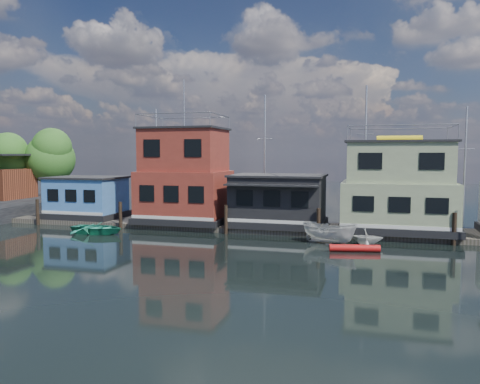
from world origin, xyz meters
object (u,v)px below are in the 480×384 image
(motorboat, at_px, (329,233))
(red_kayak, at_px, (355,248))
(houseboat_dark, at_px, (278,200))
(houseboat_red, at_px, (185,178))
(dinghy_teal, at_px, (97,228))
(dinghy_white, at_px, (367,237))
(houseboat_green, at_px, (398,188))
(houseboat_blue, at_px, (87,197))

(motorboat, xyz_separation_m, red_kayak, (1.77, -2.21, -0.54))
(motorboat, bearing_deg, houseboat_dark, 64.75)
(houseboat_red, distance_m, dinghy_teal, 8.20)
(houseboat_dark, relative_size, dinghy_white, 3.49)
(houseboat_red, relative_size, dinghy_teal, 2.87)
(houseboat_red, distance_m, houseboat_green, 17.01)
(dinghy_teal, relative_size, dinghy_white, 1.95)
(houseboat_blue, bearing_deg, motorboat, -11.73)
(houseboat_dark, height_order, dinghy_teal, houseboat_dark)
(motorboat, bearing_deg, red_kayak, -121.01)
(motorboat, bearing_deg, houseboat_blue, 98.65)
(houseboat_blue, xyz_separation_m, motorboat, (21.94, -4.55, -1.44))
(houseboat_blue, distance_m, dinghy_white, 24.81)
(houseboat_red, xyz_separation_m, dinghy_white, (14.89, -4.24, -3.55))
(houseboat_red, height_order, houseboat_dark, houseboat_red)
(red_kayak, bearing_deg, houseboat_blue, 152.70)
(houseboat_dark, xyz_separation_m, houseboat_green, (9.00, 0.02, 1.13))
(houseboat_green, relative_size, red_kayak, 2.70)
(houseboat_blue, bearing_deg, houseboat_green, 0.00)
(houseboat_red, relative_size, dinghy_white, 5.60)
(motorboat, bearing_deg, dinghy_teal, 113.12)
(houseboat_blue, bearing_deg, dinghy_teal, -49.98)
(motorboat, bearing_deg, houseboat_red, 90.27)
(houseboat_red, xyz_separation_m, houseboat_dark, (8.00, -0.02, -1.69))
(houseboat_blue, height_order, houseboat_red, houseboat_red)
(houseboat_red, xyz_separation_m, houseboat_green, (17.00, 0.00, -0.55))
(houseboat_green, bearing_deg, dinghy_teal, -166.22)
(houseboat_dark, bearing_deg, motorboat, -45.63)
(houseboat_red, distance_m, dinghy_white, 15.88)
(houseboat_red, distance_m, red_kayak, 16.20)
(houseboat_green, xyz_separation_m, dinghy_white, (-2.11, -4.24, -2.99))
(dinghy_teal, height_order, dinghy_white, dinghy_white)
(houseboat_dark, relative_size, houseboat_green, 0.88)
(houseboat_green, xyz_separation_m, red_kayak, (-2.80, -6.77, -3.32))
(houseboat_dark, xyz_separation_m, motorboat, (4.44, -4.54, -1.65))
(houseboat_blue, height_order, dinghy_white, houseboat_blue)
(houseboat_dark, distance_m, motorboat, 6.56)
(dinghy_teal, bearing_deg, houseboat_blue, 41.51)
(houseboat_blue, xyz_separation_m, houseboat_red, (9.50, 0.00, 1.90))
(houseboat_blue, bearing_deg, houseboat_red, 0.00)
(red_kayak, bearing_deg, dinghy_white, 63.40)
(dinghy_white, height_order, red_kayak, dinghy_white)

